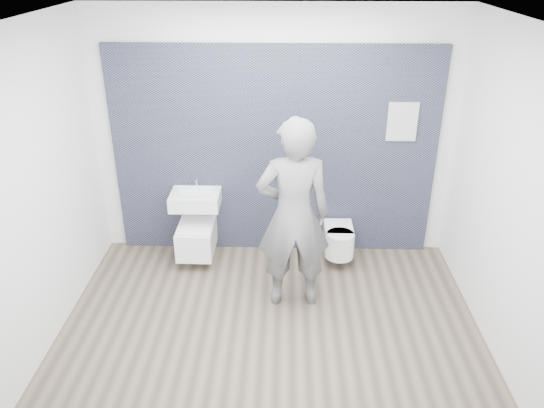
{
  "coord_description": "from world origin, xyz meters",
  "views": [
    {
      "loc": [
        0.13,
        -4.09,
        3.3
      ],
      "look_at": [
        0.0,
        0.6,
        1.0
      ],
      "focal_mm": 35.0,
      "sensor_mm": 36.0,
      "label": 1
    }
  ],
  "objects_px": {
    "washbasin": "(195,199)",
    "toilet_square": "(197,236)",
    "visitor": "(293,216)",
    "toilet_rounded": "(339,240)"
  },
  "relations": [
    {
      "from": "toilet_square",
      "to": "toilet_rounded",
      "type": "xyz_separation_m",
      "value": [
        1.63,
        0.01,
        -0.04
      ]
    },
    {
      "from": "toilet_square",
      "to": "visitor",
      "type": "bearing_deg",
      "value": -34.83
    },
    {
      "from": "visitor",
      "to": "washbasin",
      "type": "bearing_deg",
      "value": -42.49
    },
    {
      "from": "toilet_square",
      "to": "toilet_rounded",
      "type": "height_order",
      "value": "toilet_square"
    },
    {
      "from": "washbasin",
      "to": "toilet_rounded",
      "type": "relative_size",
      "value": 1.0
    },
    {
      "from": "washbasin",
      "to": "toilet_square",
      "type": "bearing_deg",
      "value": -90.0
    },
    {
      "from": "washbasin",
      "to": "toilet_square",
      "type": "relative_size",
      "value": 0.72
    },
    {
      "from": "visitor",
      "to": "toilet_square",
      "type": "bearing_deg",
      "value": -39.79
    },
    {
      "from": "toilet_square",
      "to": "visitor",
      "type": "distance_m",
      "value": 1.48
    },
    {
      "from": "toilet_rounded",
      "to": "visitor",
      "type": "bearing_deg",
      "value": -125.18
    }
  ]
}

